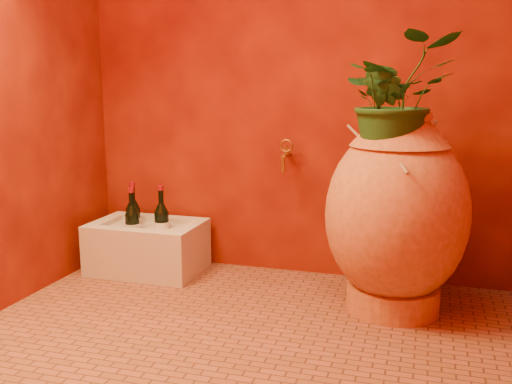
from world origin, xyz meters
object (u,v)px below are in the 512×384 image
(amphora, at_px, (396,213))
(stone_basin, at_px, (148,248))
(wine_bottle_c, at_px, (162,224))
(wine_bottle_b, at_px, (134,220))
(wine_bottle_a, at_px, (133,226))
(wall_tap, at_px, (286,154))

(amphora, distance_m, stone_basin, 1.45)
(wine_bottle_c, bearing_deg, wine_bottle_b, 169.49)
(amphora, bearing_deg, stone_basin, 172.81)
(stone_basin, distance_m, wine_bottle_a, 0.17)
(stone_basin, bearing_deg, wine_bottle_c, 1.42)
(wine_bottle_a, distance_m, wall_tap, 0.95)
(wine_bottle_a, xyz_separation_m, wine_bottle_b, (-0.06, 0.12, 0.00))
(stone_basin, distance_m, wine_bottle_c, 0.17)
(stone_basin, relative_size, wine_bottle_c, 1.78)
(stone_basin, xyz_separation_m, wall_tap, (0.78, 0.16, 0.55))
(amphora, xyz_separation_m, stone_basin, (-1.39, 0.18, -0.34))
(wine_bottle_a, bearing_deg, amphora, -3.98)
(wine_bottle_c, bearing_deg, wall_tap, 13.17)
(wall_tap, bearing_deg, amphora, -28.59)
(wine_bottle_b, bearing_deg, stone_basin, -20.38)
(amphora, distance_m, wall_tap, 0.74)
(wine_bottle_b, height_order, wall_tap, wall_tap)
(wine_bottle_b, bearing_deg, wine_bottle_a, -63.64)
(stone_basin, height_order, wine_bottle_a, wine_bottle_a)
(wine_bottle_a, bearing_deg, stone_basin, 57.04)
(wine_bottle_a, distance_m, wine_bottle_c, 0.16)
(amphora, relative_size, wine_bottle_a, 2.79)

